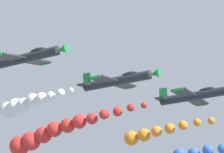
% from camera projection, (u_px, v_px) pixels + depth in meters
% --- Properties ---
extents(smoke_trail_lead, '(2.64, 15.43, 2.34)m').
position_uv_depth(smoke_trail_lead, '(203.00, 152.00, 79.71)').
color(smoke_trail_lead, blue).
extents(smoke_trail_left_inner, '(2.30, 14.40, 2.55)m').
position_uv_depth(smoke_trail_left_inner, '(152.00, 133.00, 75.18)').
color(smoke_trail_left_inner, orange).
extents(airplane_right_inner, '(9.55, 10.35, 2.47)m').
position_uv_depth(airplane_right_inner, '(195.00, 96.00, 64.42)').
color(airplane_right_inner, '#23282D').
extents(smoke_trail_right_inner, '(3.07, 21.90, 5.37)m').
position_uv_depth(smoke_trail_right_inner, '(48.00, 134.00, 73.09)').
color(smoke_trail_right_inner, red).
extents(airplane_left_outer, '(9.45, 10.35, 2.94)m').
position_uv_depth(airplane_left_outer, '(118.00, 81.00, 62.00)').
color(airplane_left_outer, '#23282D').
extents(smoke_trail_left_outer, '(3.08, 12.87, 2.48)m').
position_uv_depth(smoke_trail_left_outer, '(23.00, 104.00, 69.28)').
color(smoke_trail_left_outer, white).
extents(airplane_right_outer, '(9.32, 10.35, 3.24)m').
position_uv_depth(airplane_right_outer, '(27.00, 57.00, 58.66)').
color(airplane_right_outer, '#23282D').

